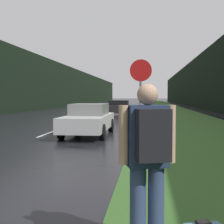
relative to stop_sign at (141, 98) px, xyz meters
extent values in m
cube|color=#386028|center=(2.61, 30.81, -1.64)|extent=(6.00, 240.00, 0.02)
cube|color=silver|center=(-4.37, 5.10, -1.64)|extent=(0.12, 3.00, 0.01)
cube|color=silver|center=(-4.37, 12.10, -1.64)|extent=(0.12, 3.00, 0.01)
cube|color=black|center=(-14.36, 40.81, 1.82)|extent=(2.00, 140.00, 6.94)
cube|color=black|center=(8.61, 40.81, 2.28)|extent=(2.00, 140.00, 7.85)
cylinder|color=slate|center=(0.00, 0.00, -0.58)|extent=(0.07, 0.07, 2.13)
cylinder|color=#B71414|center=(0.00, 0.00, 0.79)|extent=(0.62, 0.02, 0.62)
cylinder|color=navy|center=(0.10, -5.49, -1.18)|extent=(0.18, 0.18, 0.93)
cylinder|color=navy|center=(0.30, -5.43, -1.18)|extent=(0.18, 0.18, 0.93)
cube|color=navy|center=(0.20, -5.46, -0.38)|extent=(0.48, 0.35, 0.67)
sphere|color=tan|center=(0.20, -5.46, 0.07)|extent=(0.23, 0.23, 0.23)
cylinder|color=tan|center=(-0.06, -5.54, -0.36)|extent=(0.10, 0.10, 0.64)
cylinder|color=tan|center=(0.45, -5.39, -0.36)|extent=(0.10, 0.10, 0.64)
cube|color=black|center=(0.26, -5.66, -0.34)|extent=(0.38, 0.27, 0.54)
cube|color=black|center=(0.81, -5.43, -1.33)|extent=(0.17, 0.14, 0.04)
cube|color=#BCBCBC|center=(-2.38, 4.58, -1.06)|extent=(1.73, 4.73, 0.61)
cube|color=slate|center=(-2.38, 4.82, -0.51)|extent=(1.47, 2.13, 0.49)
cylinder|color=black|center=(-1.56, 3.11, -1.33)|extent=(0.20, 0.63, 0.63)
cylinder|color=black|center=(-3.20, 3.11, -1.33)|extent=(0.20, 0.63, 0.63)
cylinder|color=black|center=(-1.56, 6.04, -1.33)|extent=(0.20, 0.63, 0.63)
cylinder|color=black|center=(-3.20, 6.04, -1.33)|extent=(0.20, 0.63, 0.63)
cube|color=black|center=(-2.38, 18.84, -1.03)|extent=(1.92, 4.53, 0.63)
cube|color=black|center=(-2.38, 19.07, -0.49)|extent=(1.63, 2.04, 0.44)
cylinder|color=black|center=(-1.47, 17.44, -1.31)|extent=(0.20, 0.69, 0.69)
cylinder|color=black|center=(-3.30, 17.44, -1.31)|extent=(0.20, 0.69, 0.69)
cylinder|color=black|center=(-1.47, 20.25, -1.31)|extent=(0.20, 0.69, 0.69)
cylinder|color=black|center=(-3.30, 20.25, -1.31)|extent=(0.20, 0.69, 0.69)
camera|label=1|loc=(0.20, -8.86, 0.05)|focal=50.00mm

